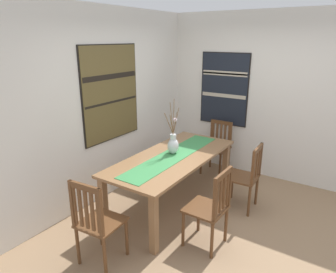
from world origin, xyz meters
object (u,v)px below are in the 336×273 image
chair_2 (217,146)px  chair_0 (97,221)px  chair_1 (211,207)px  painting_on_back_wall (111,93)px  dining_table (173,163)px  chair_3 (245,176)px  painting_on_side_wall (224,89)px  centerpiece_vase (173,144)px

chair_2 → chair_0: bearing=179.3°
chair_1 → chair_0: bearing=137.1°
chair_0 → painting_on_back_wall: size_ratio=0.72×
dining_table → chair_3: bearing=-60.0°
dining_table → painting_on_side_wall: painting_on_side_wall is taller
dining_table → painting_on_back_wall: painting_on_back_wall is taller
painting_on_back_wall → painting_on_side_wall: painting_on_back_wall is taller
chair_1 → painting_on_back_wall: bearing=76.9°
dining_table → centerpiece_vase: 0.25m
dining_table → chair_0: bearing=179.5°
chair_0 → centerpiece_vase: bearing=1.2°
centerpiece_vase → chair_3: (0.42, -0.90, -0.41)m
dining_table → chair_0: size_ratio=2.14×
chair_2 → painting_on_back_wall: bearing=145.6°
centerpiece_vase → chair_0: centerpiece_vase is taller
centerpiece_vase → chair_3: centerpiece_vase is taller
chair_1 → painting_on_back_wall: (0.42, 1.82, 1.03)m
chair_2 → painting_on_back_wall: painting_on_back_wall is taller
dining_table → chair_2: 1.42m
centerpiece_vase → chair_1: centerpiece_vase is taller
centerpiece_vase → chair_0: bearing=-178.8°
dining_table → painting_on_back_wall: size_ratio=1.55×
chair_2 → painting_on_side_wall: 0.99m
chair_0 → chair_3: 2.10m
painting_on_side_wall → chair_2: bearing=-168.8°
chair_1 → painting_on_back_wall: 2.13m
dining_table → painting_on_back_wall: (-0.09, 1.00, 0.87)m
chair_0 → chair_2: size_ratio=1.08×
painting_on_back_wall → chair_0: bearing=-143.4°
centerpiece_vase → chair_2: bearing=-2.8°
chair_0 → chair_2: 2.82m
centerpiece_vase → painting_on_side_wall: size_ratio=0.60×
centerpiece_vase → chair_0: 1.54m
chair_0 → painting_on_side_wall: painting_on_side_wall is taller
chair_0 → dining_table: bearing=-0.5°
chair_1 → painting_on_side_wall: painting_on_side_wall is taller
dining_table → chair_2: chair_2 is taller
dining_table → painting_on_side_wall: 1.88m
dining_table → chair_3: (0.50, -0.86, -0.17)m
dining_table → chair_3: 1.01m
dining_table → centerpiece_vase: centerpiece_vase is taller
painting_on_back_wall → painting_on_side_wall: 2.04m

